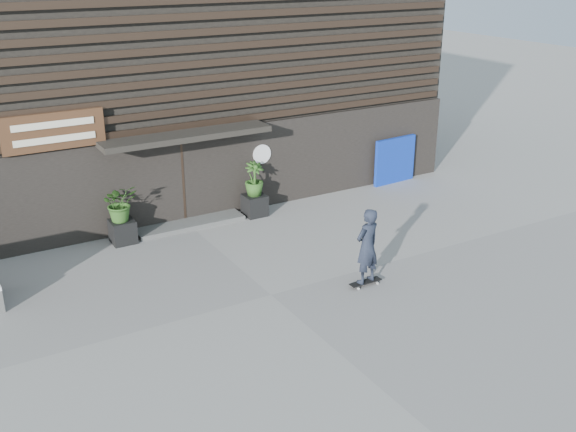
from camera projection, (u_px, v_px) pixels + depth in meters
ground at (271, 295)px, 14.60m from camera, size 80.00×80.00×0.00m
entrance_step at (190, 223)px, 18.27m from camera, size 3.00×0.80×0.12m
planter_pot_left at (123, 231)px, 17.14m from camera, size 0.60×0.60×0.60m
bamboo_left at (120, 203)px, 16.85m from camera, size 0.86×0.75×0.96m
planter_pot_right at (255, 205)px, 18.91m from camera, size 0.60×0.60×0.60m
bamboo_right at (254, 179)px, 18.63m from camera, size 0.54×0.54×0.96m
blue_tarp at (395, 160)px, 21.43m from camera, size 1.59×0.24×1.48m
building at (117, 53)px, 21.14m from camera, size 18.00×11.00×8.00m
skateboarder at (367, 246)px, 14.67m from camera, size 0.78×0.53×1.83m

